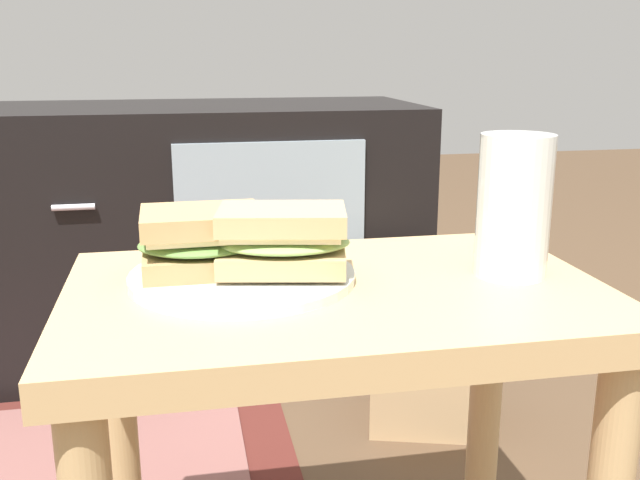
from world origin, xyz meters
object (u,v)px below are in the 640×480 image
at_px(plate, 243,276).
at_px(sandwich_back, 282,240).
at_px(beer_glass, 513,207).
at_px(paper_bag, 427,346).
at_px(tv_cabinet, 209,231).
at_px(sandwich_front, 202,241).

distance_m(plate, sandwich_back, 0.06).
distance_m(sandwich_back, beer_glass, 0.25).
bearing_deg(sandwich_back, paper_bag, 54.69).
height_order(tv_cabinet, paper_bag, tv_cabinet).
bearing_deg(sandwich_back, plate, 161.48).
bearing_deg(sandwich_front, tv_cabinet, 87.35).
height_order(plate, paper_bag, plate).
bearing_deg(beer_glass, sandwich_back, 175.33).
height_order(sandwich_front, beer_glass, beer_glass).
relative_size(sandwich_front, paper_bag, 0.42).
bearing_deg(paper_bag, sandwich_back, -125.31).
bearing_deg(tv_cabinet, sandwich_front, -92.65).
relative_size(plate, beer_glass, 1.56).
bearing_deg(sandwich_front, paper_bag, 47.03).
xyz_separation_m(plate, sandwich_back, (0.04, -0.01, 0.04)).
xyz_separation_m(sandwich_front, beer_glass, (0.33, -0.05, 0.03)).
height_order(tv_cabinet, sandwich_back, tv_cabinet).
height_order(plate, sandwich_back, sandwich_back).
height_order(tv_cabinet, beer_glass, beer_glass).
relative_size(plate, sandwich_back, 1.53).
bearing_deg(beer_glass, sandwich_front, 171.77).
relative_size(sandwich_front, beer_glass, 0.88).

